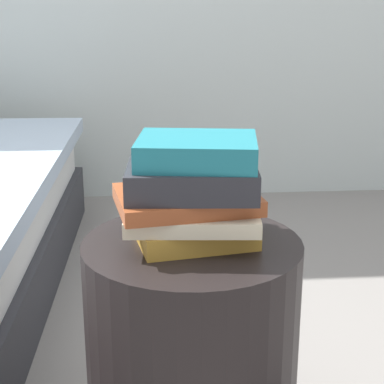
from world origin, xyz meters
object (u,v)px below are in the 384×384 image
object	(u,v)px
book_ochre	(195,232)
book_teal	(197,151)
side_table	(192,355)
book_cream	(192,217)
book_charcoal	(193,178)
book_rust	(186,200)

from	to	relation	value
book_ochre	book_teal	distance (m)	0.17
book_teal	side_table	bearing A→B (deg)	-133.90
side_table	book_ochre	distance (m)	0.28
side_table	book_ochre	bearing A→B (deg)	29.88
side_table	book_cream	size ratio (longest dim) A/B	1.99
side_table	book_charcoal	distance (m)	0.40
book_cream	book_rust	size ratio (longest dim) A/B	0.96
book_cream	book_rust	distance (m)	0.04
book_rust	book_charcoal	size ratio (longest dim) A/B	1.08
book_ochre	book_charcoal	xyz separation A→B (m)	(-0.00, 0.01, 0.11)
book_rust	book_teal	world-z (taller)	book_teal
side_table	book_teal	world-z (taller)	book_teal
side_table	book_ochre	world-z (taller)	book_ochre
book_cream	book_rust	xyz separation A→B (m)	(-0.01, 0.02, 0.03)
side_table	book_charcoal	xyz separation A→B (m)	(0.00, 0.01, 0.40)
book_cream	book_ochre	bearing A→B (deg)	60.50
book_rust	book_ochre	bearing A→B (deg)	-29.88
book_cream	book_teal	distance (m)	0.13
side_table	book_charcoal	bearing A→B (deg)	75.68
book_ochre	book_charcoal	distance (m)	0.11
book_cream	side_table	bearing A→B (deg)	95.65
book_rust	book_teal	distance (m)	0.10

